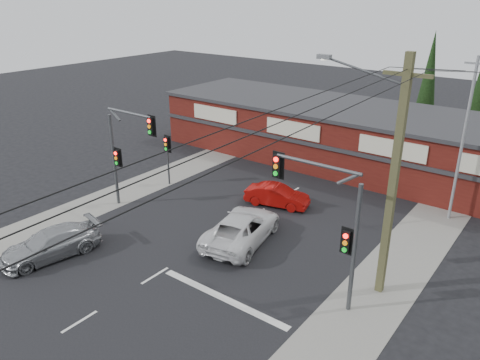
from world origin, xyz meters
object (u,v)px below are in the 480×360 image
Objects in this scene: shop_building at (332,132)px; silver_suv at (51,244)px; white_suv at (242,228)px; utility_pole at (391,173)px; red_sedan at (277,196)px.

silver_suv is at bearing -101.41° from shop_building.
white_suv is 0.55× the size of utility_pole.
utility_pole reaches higher than white_suv.
shop_building is at bearing 123.76° from utility_pole.
shop_building is 17.15m from utility_pole.
red_sedan is 9.63m from shop_building.
utility_pole is (8.07, -4.57, 4.77)m from red_sedan.
white_suv is at bearing 177.34° from red_sedan.
utility_pole is (9.36, -14.00, 3.26)m from shop_building.
white_suv is at bearing 58.49° from silver_suv.
red_sedan is at bearing -82.20° from shop_building.
silver_suv is at bearing 140.54° from red_sedan.
utility_pole is at bearing 169.78° from white_suv.
shop_building reaches higher than silver_suv.
red_sedan is (-0.93, 4.71, -0.13)m from white_suv.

